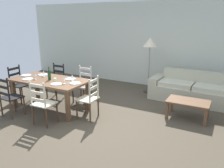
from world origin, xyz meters
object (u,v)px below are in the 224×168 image
object	(u,v)px
wine_bottle	(49,75)
couch	(194,91)
dining_chair_far_right	(83,84)
wine_glass_near_left	(35,75)
dining_chair_near_right	(42,103)
wine_glass_far_left	(43,72)
wine_glass_far_right	(72,76)
dining_chair_near_left	(9,97)
coffee_cup_primary	(55,80)
wine_glass_near_right	(64,79)
dining_chair_head_east	(89,98)
coffee_table	(188,103)
standing_lamp	(150,46)
dining_chair_far_left	(57,81)
dining_chair_head_west	(19,84)
dining_table	(50,83)

from	to	relation	value
wine_bottle	couch	distance (m)	3.78
dining_chair_far_right	wine_glass_near_left	distance (m)	1.25
dining_chair_near_right	wine_glass_near_left	bearing A→B (deg)	143.27
wine_glass_far_left	wine_glass_far_right	distance (m)	0.90
dining_chair_near_left	coffee_cup_primary	world-z (taller)	dining_chair_near_left
dining_chair_far_right	wine_glass_near_right	bearing A→B (deg)	-80.92
dining_chair_far_right	couch	world-z (taller)	dining_chair_far_right
dining_chair_head_east	wine_glass_near_right	xyz separation A→B (m)	(-0.60, -0.11, 0.38)
coffee_table	dining_chair_near_right	bearing A→B (deg)	-146.32
standing_lamp	dining_chair_head_east	bearing A→B (deg)	-101.87
dining_chair_far_left	wine_bottle	distance (m)	0.98
wine_bottle	couch	bearing A→B (deg)	36.95
dining_chair_near_left	wine_glass_far_right	xyz separation A→B (m)	(1.05, 0.94, 0.38)
dining_chair_far_right	dining_chair_head_west	world-z (taller)	same
dining_chair_near_right	dining_chair_head_east	bearing A→B (deg)	46.38
wine_glass_near_left	coffee_table	world-z (taller)	wine_glass_near_left
dining_chair_head_west	wine_glass_far_left	xyz separation A→B (m)	(0.82, 0.12, 0.38)
dining_chair_far_right	coffee_table	xyz separation A→B (m)	(2.67, 0.22, -0.12)
dining_chair_head_west	wine_bottle	distance (m)	1.24
dining_chair_head_west	coffee_table	world-z (taller)	dining_chair_head_west
dining_chair_head_east	standing_lamp	bearing A→B (deg)	78.13
dining_chair_near_left	coffee_table	bearing A→B (deg)	26.84
dining_chair_head_east	wine_glass_near_right	bearing A→B (deg)	-169.99
couch	wine_glass_far_left	bearing A→B (deg)	-148.16
dining_chair_near_left	wine_glass_far_right	world-z (taller)	dining_chair_near_left
dining_table	wine_glass_near_left	world-z (taller)	wine_glass_near_left
wine_glass_near_right	coffee_table	xyz separation A→B (m)	(2.52, 1.13, -0.51)
dining_chair_near_left	wine_bottle	xyz separation A→B (m)	(0.50, 0.77, 0.39)
wine_glass_far_left	standing_lamp	distance (m)	3.06
dining_chair_head_west	wine_glass_far_right	xyz separation A→B (m)	(1.73, 0.13, 0.38)
standing_lamp	wine_glass_near_right	bearing A→B (deg)	-113.61
dining_chair_far_right	wine_bottle	distance (m)	0.98
dining_chair_far_left	wine_bottle	bearing A→B (deg)	-57.26
wine_glass_near_left	dining_chair_far_left	bearing A→B (deg)	99.24
dining_chair_head_west	coffee_cup_primary	xyz separation A→B (m)	(1.42, -0.12, 0.32)
dining_chair_near_left	wine_glass_near_left	size ratio (longest dim) A/B	5.96
dining_chair_near_right	dining_chair_near_left	bearing A→B (deg)	-176.44
dining_chair_near_left	wine_glass_near_left	bearing A→B (deg)	76.14
coffee_cup_primary	wine_glass_far_left	bearing A→B (deg)	157.83
dining_chair_head_east	wine_glass_far_right	distance (m)	0.71
dining_chair_far_left	wine_glass_near_right	xyz separation A→B (m)	(1.02, -0.85, 0.38)
dining_chair_far_right	coffee_cup_primary	distance (m)	0.96
dining_table	dining_chair_head_east	distance (m)	1.18
wine_glass_near_right	wine_bottle	bearing A→B (deg)	169.88
dining_chair_near_right	wine_glass_near_left	xyz separation A→B (m)	(-0.79, 0.59, 0.38)
dining_chair_far_left	dining_chair_far_right	bearing A→B (deg)	3.87
dining_chair_near_left	wine_bottle	size ratio (longest dim) A/B	3.04
dining_chair_near_right	dining_chair_far_right	world-z (taller)	same
coffee_cup_primary	standing_lamp	bearing A→B (deg)	60.88
dining_chair_near_left	wine_glass_near_left	distance (m)	0.77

